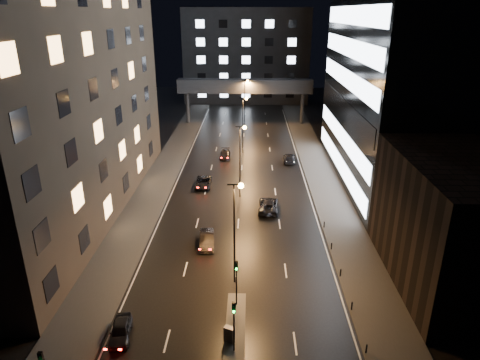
{
  "coord_description": "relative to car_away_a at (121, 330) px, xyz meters",
  "views": [
    {
      "loc": [
        1.4,
        -26.27,
        23.98
      ],
      "look_at": [
        0.1,
        24.29,
        4.0
      ],
      "focal_mm": 32.0,
      "sensor_mm": 36.0,
      "label": 1
    }
  ],
  "objects": [
    {
      "name": "ground",
      "position": [
        8.67,
        39.67,
        -0.65
      ],
      "size": [
        160.0,
        160.0,
        0.0
      ],
      "primitive_type": "plane",
      "color": "black",
      "rests_on": "ground"
    },
    {
      "name": "sidewalk_left",
      "position": [
        -3.83,
        34.67,
        -0.58
      ],
      "size": [
        5.0,
        110.0,
        0.15
      ],
      "primitive_type": "cube",
      "color": "#383533",
      "rests_on": "ground"
    },
    {
      "name": "sidewalk_right",
      "position": [
        21.17,
        34.67,
        -0.58
      ],
      "size": [
        5.0,
        110.0,
        0.15
      ],
      "primitive_type": "cube",
      "color": "#383533",
      "rests_on": "ground"
    },
    {
      "name": "building_left",
      "position": [
        -13.83,
        23.67,
        19.35
      ],
      "size": [
        15.0,
        48.0,
        40.0
      ],
      "primitive_type": "cube",
      "color": "#2D2319",
      "rests_on": "ground"
    },
    {
      "name": "building_right_low",
      "position": [
        28.67,
        8.67,
        5.35
      ],
      "size": [
        10.0,
        18.0,
        12.0
      ],
      "primitive_type": "cube",
      "color": "black",
      "rests_on": "ground"
    },
    {
      "name": "building_right_glass",
      "position": [
        33.67,
        35.67,
        21.85
      ],
      "size": [
        20.0,
        36.0,
        45.0
      ],
      "primitive_type": "cube",
      "color": "black",
      "rests_on": "ground"
    },
    {
      "name": "building_far",
      "position": [
        8.67,
        97.67,
        11.85
      ],
      "size": [
        34.0,
        14.0,
        25.0
      ],
      "primitive_type": "cube",
      "color": "#333335",
      "rests_on": "ground"
    },
    {
      "name": "skybridge",
      "position": [
        8.67,
        69.67,
        7.69
      ],
      "size": [
        30.0,
        3.0,
        10.0
      ],
      "color": "#333335",
      "rests_on": "ground"
    },
    {
      "name": "median_island",
      "position": [
        8.97,
        1.67,
        -0.58
      ],
      "size": [
        1.6,
        8.0,
        0.15
      ],
      "primitive_type": "cube",
      "color": "#383533",
      "rests_on": "ground"
    },
    {
      "name": "traffic_signal_near",
      "position": [
        8.97,
        4.16,
        2.44
      ],
      "size": [
        0.28,
        0.34,
        4.4
      ],
      "color": "black",
      "rests_on": "median_island"
    },
    {
      "name": "traffic_signal_far",
      "position": [
        8.97,
        -1.34,
        2.44
      ],
      "size": [
        0.28,
        0.34,
        4.4
      ],
      "color": "black",
      "rests_on": "median_island"
    },
    {
      "name": "bollard_row",
      "position": [
        18.87,
        6.17,
        -0.2
      ],
      "size": [
        0.12,
        25.12,
        0.9
      ],
      "color": "black",
      "rests_on": "ground"
    },
    {
      "name": "streetlight_near",
      "position": [
        8.83,
        7.67,
        5.85
      ],
      "size": [
        1.45,
        0.5,
        10.15
      ],
      "color": "black",
      "rests_on": "ground"
    },
    {
      "name": "streetlight_mid_a",
      "position": [
        8.83,
        27.67,
        5.85
      ],
      "size": [
        1.45,
        0.5,
        10.15
      ],
      "color": "black",
      "rests_on": "ground"
    },
    {
      "name": "streetlight_mid_b",
      "position": [
        8.83,
        47.67,
        5.85
      ],
      "size": [
        1.45,
        0.5,
        10.15
      ],
      "color": "black",
      "rests_on": "ground"
    },
    {
      "name": "streetlight_far",
      "position": [
        8.83,
        67.67,
        5.85
      ],
      "size": [
        1.45,
        0.5,
        10.15
      ],
      "color": "black",
      "rests_on": "ground"
    },
    {
      "name": "car_away_a",
      "position": [
        0.0,
        0.0,
        0.0
      ],
      "size": [
        2.03,
        4.0,
        1.3
      ],
      "primitive_type": "imported",
      "rotation": [
        0.0,
        0.0,
        0.13
      ],
      "color": "black",
      "rests_on": "ground"
    },
    {
      "name": "car_away_b",
      "position": [
        5.37,
        14.43,
        0.07
      ],
      "size": [
        1.89,
        4.47,
        1.44
      ],
      "primitive_type": "imported",
      "rotation": [
        0.0,
        0.0,
        0.09
      ],
      "color": "black",
      "rests_on": "ground"
    },
    {
      "name": "car_away_c",
      "position": [
        3.19,
        31.27,
        0.02
      ],
      "size": [
        2.24,
        4.86,
        1.35
      ],
      "primitive_type": "imported",
      "rotation": [
        0.0,
        0.0,
        -0.0
      ],
      "color": "black",
      "rests_on": "ground"
    },
    {
      "name": "car_away_d",
      "position": [
        5.63,
        44.58,
        -0.01
      ],
      "size": [
        1.88,
        4.44,
        1.28
      ],
      "primitive_type": "imported",
      "rotation": [
        0.0,
        0.0,
        0.02
      ],
      "color": "black",
      "rests_on": "ground"
    },
    {
      "name": "car_toward_a",
      "position": [
        12.44,
        23.46,
        0.08
      ],
      "size": [
        2.76,
        5.42,
        1.47
      ],
      "primitive_type": "imported",
      "rotation": [
        0.0,
        0.0,
        3.08
      ],
      "color": "black",
      "rests_on": "ground"
    },
    {
      "name": "car_toward_b",
      "position": [
        16.71,
        42.7,
        0.06
      ],
      "size": [
        2.34,
        5.01,
        1.41
      ],
      "primitive_type": "imported",
      "rotation": [
        0.0,
        0.0,
        3.07
      ],
      "color": "black",
      "rests_on": "ground"
    },
    {
      "name": "utility_cabinet",
      "position": [
        8.57,
        -0.39,
        0.17
      ],
      "size": [
        0.9,
        0.73,
        1.34
      ],
      "primitive_type": "cube",
      "rotation": [
        0.0,
        0.0,
        -0.39
      ],
      "color": "#4A4A4C",
      "rests_on": "median_island"
    }
  ]
}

